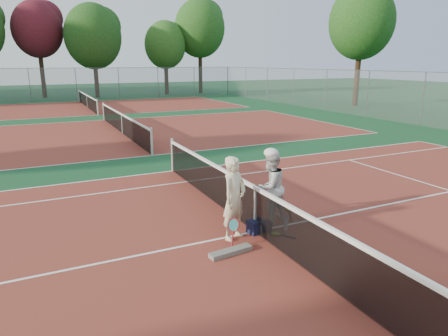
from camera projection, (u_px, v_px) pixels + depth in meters
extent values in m
plane|color=#103D1F|center=(255.00, 232.00, 8.57)|extent=(130.00, 130.00, 0.00)
cube|color=maroon|center=(255.00, 232.00, 8.57)|extent=(23.77, 10.97, 0.01)
cube|color=maroon|center=(123.00, 134.00, 20.33)|extent=(23.77, 10.97, 0.01)
cube|color=maroon|center=(88.00, 107.00, 32.10)|extent=(23.77, 10.97, 0.01)
imported|color=beige|center=(234.00, 198.00, 8.06)|extent=(0.75, 0.66, 1.73)
imported|color=silver|center=(270.00, 187.00, 8.89)|extent=(0.95, 0.83, 1.66)
cube|color=black|center=(256.00, 226.00, 8.48)|extent=(0.40, 0.31, 0.29)
cube|color=#270F2A|center=(264.00, 226.00, 8.58)|extent=(0.32, 0.26, 0.23)
cube|color=#615D57|center=(231.00, 252.00, 7.56)|extent=(0.89, 0.30, 0.09)
cylinder|color=#C9E7FF|center=(286.00, 224.00, 8.58)|extent=(0.09, 0.09, 0.30)
cylinder|color=#382314|center=(42.00, 71.00, 40.33)|extent=(0.44, 0.44, 5.33)
ellipsoid|color=#490F19|center=(37.00, 29.00, 39.30)|extent=(4.81, 4.81, 5.53)
cylinder|color=#382314|center=(96.00, 74.00, 40.63)|extent=(0.44, 0.44, 4.80)
ellipsoid|color=#183F12|center=(93.00, 36.00, 39.71)|extent=(5.57, 5.57, 6.40)
cylinder|color=#382314|center=(166.00, 75.00, 44.72)|extent=(0.44, 0.44, 4.29)
ellipsoid|color=#214C15|center=(165.00, 45.00, 43.89)|extent=(4.51, 4.51, 5.18)
cylinder|color=#382314|center=(200.00, 68.00, 46.43)|extent=(0.44, 0.44, 5.81)
ellipsoid|color=#1C4914|center=(200.00, 28.00, 45.31)|extent=(5.70, 5.70, 6.56)
cylinder|color=#382314|center=(357.00, 73.00, 32.76)|extent=(0.44, 0.44, 5.31)
ellipsoid|color=#1A4513|center=(362.00, 22.00, 31.74)|extent=(5.15, 5.15, 5.92)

